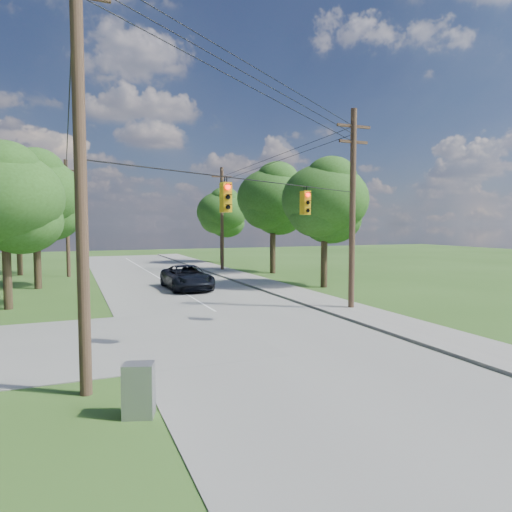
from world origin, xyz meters
name	(u,v)px	position (x,y,z in m)	size (l,w,h in m)	color
ground	(252,377)	(0.00, 0.00, 0.00)	(140.00, 140.00, 0.00)	#2D4D19
main_road	(252,333)	(2.00, 5.00, 0.01)	(10.00, 100.00, 0.03)	gray
sidewalk_east	(384,319)	(8.70, 5.00, 0.06)	(2.60, 100.00, 0.12)	gray
pole_sw	(80,158)	(-4.60, 0.40, 6.23)	(2.00, 0.32, 12.00)	#4F3828
pole_ne	(352,206)	(8.90, 8.00, 5.47)	(2.00, 0.32, 10.50)	#4F3828
pole_north_e	(222,218)	(8.90, 30.00, 5.13)	(2.00, 0.32, 10.00)	#4F3828
pole_north_w	(67,217)	(-5.00, 30.00, 5.13)	(2.00, 0.32, 10.00)	#4F3828
power_lines	(197,137)	(1.50, 11.54, 9.15)	(13.93, 29.62, 4.93)	black
traffic_signals	(270,200)	(2.55, 4.43, 5.50)	(4.91, 3.27, 1.05)	#D89D0C
tree_w_near	(4,198)	(-8.00, 15.00, 5.92)	(6.00, 6.00, 8.40)	#463623
tree_w_mid	(35,195)	(-7.00, 23.00, 6.58)	(6.40, 6.40, 9.22)	#463623
tree_w_far	(18,205)	(-9.00, 33.00, 6.25)	(6.00, 6.00, 8.73)	#463623
tree_e_near	(325,200)	(12.00, 16.00, 6.25)	(6.20, 6.20, 8.81)	#463623
tree_e_mid	(273,198)	(12.50, 26.00, 6.91)	(6.60, 6.60, 9.64)	#463623
tree_e_far	(222,212)	(11.50, 38.00, 5.92)	(5.80, 5.80, 8.32)	#463623
car_main_north	(187,277)	(2.59, 18.60, 0.86)	(2.74, 5.95, 1.65)	black
control_cabinet	(139,390)	(-3.50, -1.58, 0.64)	(0.71, 0.51, 1.28)	gray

